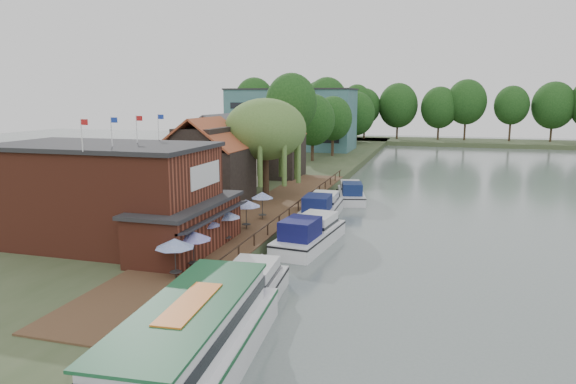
% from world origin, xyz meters
% --- Properties ---
extents(ground, '(260.00, 260.00, 0.00)m').
position_xyz_m(ground, '(0.00, 0.00, 0.00)').
color(ground, slate).
rests_on(ground, ground).
extents(land_bank, '(50.00, 140.00, 1.00)m').
position_xyz_m(land_bank, '(-30.00, 35.00, 0.50)').
color(land_bank, '#384728').
rests_on(land_bank, ground).
extents(quay_deck, '(6.00, 50.00, 0.10)m').
position_xyz_m(quay_deck, '(-8.00, 10.00, 1.05)').
color(quay_deck, '#47301E').
rests_on(quay_deck, land_bank).
extents(quay_rail, '(0.20, 49.00, 1.00)m').
position_xyz_m(quay_rail, '(-5.30, 10.50, 1.50)').
color(quay_rail, black).
rests_on(quay_rail, land_bank).
extents(pub, '(20.00, 11.00, 7.30)m').
position_xyz_m(pub, '(-14.00, -1.00, 4.65)').
color(pub, maroon).
rests_on(pub, land_bank).
extents(hotel_block, '(25.40, 12.40, 12.30)m').
position_xyz_m(hotel_block, '(-22.00, 70.00, 7.15)').
color(hotel_block, '#38666B').
rests_on(hotel_block, land_bank).
extents(cottage_a, '(8.60, 7.60, 8.50)m').
position_xyz_m(cottage_a, '(-15.00, 14.00, 5.25)').
color(cottage_a, black).
rests_on(cottage_a, land_bank).
extents(cottage_b, '(9.60, 8.60, 8.50)m').
position_xyz_m(cottage_b, '(-18.00, 24.00, 5.25)').
color(cottage_b, beige).
rests_on(cottage_b, land_bank).
extents(cottage_c, '(7.60, 7.60, 8.50)m').
position_xyz_m(cottage_c, '(-14.00, 33.00, 5.25)').
color(cottage_c, black).
rests_on(cottage_c, land_bank).
extents(willow, '(8.60, 8.60, 10.43)m').
position_xyz_m(willow, '(-10.50, 19.00, 6.21)').
color(willow, '#476B2D').
rests_on(willow, land_bank).
extents(umbrella_0, '(2.30, 2.30, 2.38)m').
position_xyz_m(umbrella_0, '(-7.45, -6.47, 2.29)').
color(umbrella_0, '#1B4194').
rests_on(umbrella_0, quay_deck).
extents(umbrella_1, '(2.26, 2.26, 2.38)m').
position_xyz_m(umbrella_1, '(-7.20, -4.65, 2.29)').
color(umbrella_1, '#1B1B95').
rests_on(umbrella_1, quay_deck).
extents(umbrella_2, '(2.08, 2.08, 2.38)m').
position_xyz_m(umbrella_2, '(-8.00, -1.24, 2.29)').
color(umbrella_2, navy).
rests_on(umbrella_2, quay_deck).
extents(umbrella_3, '(2.10, 2.10, 2.38)m').
position_xyz_m(umbrella_3, '(-7.55, 1.30, 2.29)').
color(umbrella_3, navy).
rests_on(umbrella_3, quay_deck).
extents(umbrella_4, '(2.36, 2.36, 2.38)m').
position_xyz_m(umbrella_4, '(-7.55, 5.37, 2.29)').
color(umbrella_4, navy).
rests_on(umbrella_4, quay_deck).
extents(umbrella_5, '(1.95, 1.95, 2.38)m').
position_xyz_m(umbrella_5, '(-7.42, 8.92, 2.29)').
color(umbrella_5, navy).
rests_on(umbrella_5, quay_deck).
extents(cruiser_0, '(4.17, 10.76, 2.58)m').
position_xyz_m(cruiser_0, '(-2.84, -7.45, 1.29)').
color(cruiser_0, silver).
rests_on(cruiser_0, ground).
extents(cruiser_1, '(4.62, 10.95, 2.60)m').
position_xyz_m(cruiser_1, '(-2.41, 5.67, 1.30)').
color(cruiser_1, white).
rests_on(cruiser_1, ground).
extents(cruiser_2, '(3.67, 10.50, 2.54)m').
position_xyz_m(cruiser_2, '(-3.64, 15.35, 1.27)').
color(cruiser_2, silver).
rests_on(cruiser_2, ground).
extents(cruiser_3, '(5.09, 9.97, 2.29)m').
position_xyz_m(cruiser_3, '(-2.24, 24.63, 1.15)').
color(cruiser_3, silver).
rests_on(cruiser_3, ground).
extents(tour_boat, '(5.46, 15.66, 3.36)m').
position_xyz_m(tour_boat, '(-2.43, -15.16, 1.68)').
color(tour_boat, silver).
rests_on(tour_boat, ground).
extents(swan, '(0.44, 0.44, 0.44)m').
position_xyz_m(swan, '(-4.50, -12.08, 0.22)').
color(swan, white).
rests_on(swan, ground).
extents(bank_tree_0, '(7.43, 7.43, 13.96)m').
position_xyz_m(bank_tree_0, '(-13.66, 40.08, 7.98)').
color(bank_tree_0, '#143811').
rests_on(bank_tree_0, land_bank).
extents(bank_tree_1, '(7.42, 7.42, 11.07)m').
position_xyz_m(bank_tree_1, '(-13.14, 51.28, 6.54)').
color(bank_tree_1, '#143811').
rests_on(bank_tree_1, land_bank).
extents(bank_tree_2, '(6.93, 6.93, 10.75)m').
position_xyz_m(bank_tree_2, '(-11.38, 59.62, 6.38)').
color(bank_tree_2, '#143811').
rests_on(bank_tree_2, land_bank).
extents(bank_tree_3, '(8.77, 8.77, 14.76)m').
position_xyz_m(bank_tree_3, '(-16.17, 76.72, 8.38)').
color(bank_tree_3, '#143811').
rests_on(bank_tree_3, land_bank).
extents(bank_tree_4, '(8.76, 8.76, 11.88)m').
position_xyz_m(bank_tree_4, '(-11.38, 86.39, 6.94)').
color(bank_tree_4, '#143811').
rests_on(bank_tree_4, land_bank).
extents(bank_tree_5, '(6.74, 6.74, 13.65)m').
position_xyz_m(bank_tree_5, '(-12.40, 94.38, 7.82)').
color(bank_tree_5, '#143811').
rests_on(bank_tree_5, land_bank).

